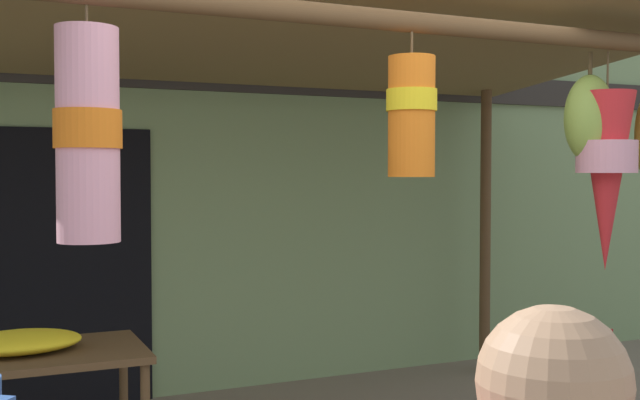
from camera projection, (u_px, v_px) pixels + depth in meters
The scene contains 5 objects.
shop_facade at pixel (207, 138), 5.98m from camera, with size 12.29×0.29×3.91m.
market_stall_canopy at pixel (337, 58), 4.52m from camera, with size 4.64×2.63×2.70m.
display_table at pixel (22, 367), 4.06m from camera, with size 1.26×0.74×0.74m.
flower_heap_on_table at pixel (22, 342), 4.06m from camera, with size 0.63×0.44×0.11m.
folding_chair at pixel (577, 395), 4.09m from camera, with size 0.54×0.54×0.84m.
Camera 1 is at (-1.66, -3.04, 1.69)m, focal length 43.24 mm.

